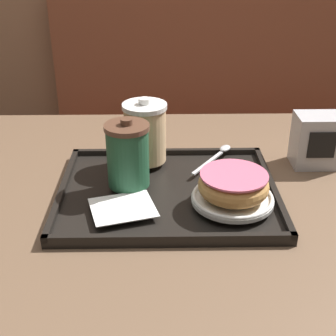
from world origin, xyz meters
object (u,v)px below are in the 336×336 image
Objects in this scene: coffee_cup_front at (128,155)px; donut_chocolate_glazed at (233,184)px; coffee_cup_rear at (145,132)px; spoon at (220,153)px; napkin_dispenser at (316,140)px.

donut_chocolate_glazed is at bearing -19.17° from coffee_cup_front.
coffee_cup_rear is at bearing 133.20° from donut_chocolate_glazed.
coffee_cup_rear is at bearing 132.34° from spoon.
coffee_cup_front reaches higher than spoon.
coffee_cup_rear is 0.25m from donut_chocolate_glazed.
coffee_cup_front is 0.22m from donut_chocolate_glazed.
donut_chocolate_glazed is at bearing -137.56° from napkin_dispenser.
coffee_cup_rear is 0.39m from napkin_dispenser.
napkin_dispenser is (0.42, 0.13, -0.03)m from coffee_cup_front.
napkin_dispenser reaches higher than spoon.
donut_chocolate_glazed is (0.17, -0.18, -0.03)m from coffee_cup_rear.
donut_chocolate_glazed is (0.20, -0.07, -0.03)m from coffee_cup_front.
coffee_cup_front is at bearing 158.44° from spoon.
napkin_dispenser is at bearing 16.99° from coffee_cup_front.
coffee_cup_rear is at bearing -177.56° from napkin_dispenser.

